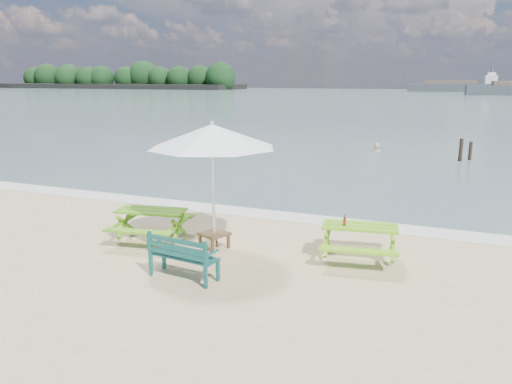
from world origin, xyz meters
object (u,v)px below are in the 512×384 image
at_px(picnic_table_right, 359,243).
at_px(side_table, 214,240).
at_px(patio_umbrella, 212,136).
at_px(beer_bottle, 345,222).
at_px(swimmer, 376,159).
at_px(park_bench, 184,265).
at_px(picnic_table_left, 152,225).

distance_m(picnic_table_right, side_table, 3.11).
relative_size(side_table, patio_umbrella, 0.20).
relative_size(beer_bottle, swimmer, 0.14).
height_order(side_table, beer_bottle, beer_bottle).
bearing_deg(park_bench, picnic_table_left, 137.83).
xyz_separation_m(picnic_table_left, swimmer, (2.41, 16.34, -0.75)).
relative_size(patio_umbrella, swimmer, 2.15).
bearing_deg(beer_bottle, picnic_table_left, -173.75).
relative_size(picnic_table_right, beer_bottle, 7.93).
distance_m(park_bench, patio_umbrella, 2.80).
height_order(park_bench, patio_umbrella, patio_umbrella).
distance_m(side_table, swimmer, 16.32).
bearing_deg(swimmer, picnic_table_left, -98.38).
height_order(picnic_table_right, patio_umbrella, patio_umbrella).
relative_size(picnic_table_left, side_table, 2.66).
bearing_deg(side_table, beer_bottle, 8.72).
bearing_deg(beer_bottle, picnic_table_right, 25.96).
bearing_deg(park_bench, patio_umbrella, 98.45).
distance_m(park_bench, side_table, 1.73).
distance_m(picnic_table_left, park_bench, 2.48).
relative_size(picnic_table_right, patio_umbrella, 0.52).
height_order(picnic_table_left, swimmer, picnic_table_left).
bearing_deg(patio_umbrella, side_table, -94.76).
relative_size(patio_umbrella, beer_bottle, 15.14).
bearing_deg(beer_bottle, park_bench, -139.58).
bearing_deg(park_bench, picnic_table_right, 39.14).
xyz_separation_m(picnic_table_left, picnic_table_right, (4.63, 0.62, -0.00)).
bearing_deg(side_table, park_bench, -81.55).
bearing_deg(picnic_table_left, side_table, 1.89).
distance_m(picnic_table_left, picnic_table_right, 4.67).
distance_m(park_bench, beer_bottle, 3.34).
bearing_deg(picnic_table_right, patio_umbrella, -169.52).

